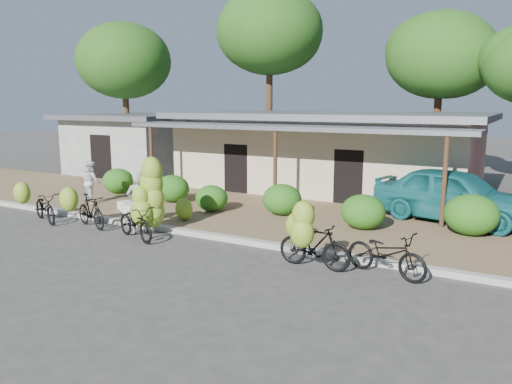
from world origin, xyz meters
TOP-DOWN VIEW (x-y plane):
  - ground at (0.00, 0.00)m, footprint 100.00×100.00m
  - sidewalk at (0.00, 5.00)m, footprint 60.00×6.00m
  - curb at (0.00, 2.00)m, footprint 60.00×0.25m
  - shop_main at (0.00, 10.93)m, footprint 13.00×8.50m
  - shop_grey at (-11.00, 10.99)m, footprint 7.00×6.00m
  - tree_back_left at (-13.69, 13.11)m, footprint 5.56×5.47m
  - tree_far_center at (-5.69, 16.11)m, footprint 5.94×5.88m
  - tree_center_right at (3.31, 16.61)m, footprint 5.27×5.15m
  - hedge_0 at (-6.89, 5.49)m, footprint 1.30×1.17m
  - hedge_1 at (-3.81, 5.15)m, footprint 1.29×1.17m
  - hedge_2 at (-1.63, 4.55)m, footprint 1.14×1.03m
  - hedge_3 at (0.72, 5.22)m, footprint 1.32×1.18m
  - hedge_4 at (3.62, 4.71)m, footprint 1.31×1.18m
  - hedge_5 at (6.45, 5.53)m, footprint 1.48×1.33m
  - bike_far_left at (-5.70, 0.96)m, footprint 1.94×1.47m
  - bike_left at (-3.86, 1.11)m, footprint 1.76×1.36m
  - bike_center at (-1.59, 1.17)m, footprint 1.96×1.48m
  - bike_right at (3.61, 0.92)m, footprint 1.81×1.17m
  - bike_far_right at (5.20, 1.37)m, footprint 2.06×1.17m
  - loose_banana_a at (-2.55, 2.61)m, footprint 0.52×0.44m
  - loose_banana_b at (-1.59, 2.97)m, footprint 0.58×0.49m
  - loose_banana_c at (2.35, 2.80)m, footprint 0.58×0.49m
  - sack_near at (-3.63, 2.93)m, footprint 0.94×0.68m
  - sack_far at (-4.25, 3.25)m, footprint 0.82×0.57m
  - vendor at (-2.00, 1.38)m, footprint 0.79×0.73m
  - bystander at (-6.26, 3.53)m, footprint 0.94×0.85m
  - teal_van at (5.79, 7.00)m, footprint 5.25×3.02m

SIDE VIEW (x-z plane):
  - ground at x=0.00m, z-range 0.00..0.00m
  - sidewalk at x=0.00m, z-range 0.00..0.12m
  - curb at x=0.00m, z-range 0.00..0.15m
  - sack_far at x=-4.25m, z-range 0.12..0.40m
  - sack_near at x=-3.63m, z-range 0.12..0.42m
  - loose_banana_a at x=-2.55m, z-range 0.12..0.77m
  - loose_banana_c at x=2.35m, z-range 0.12..0.84m
  - loose_banana_b at x=-1.59m, z-range 0.12..0.84m
  - bike_far_right at x=5.20m, z-range 0.00..1.02m
  - bike_far_left at x=-5.70m, z-range -0.13..1.24m
  - hedge_2 at x=-1.63m, z-range 0.12..1.01m
  - bike_left at x=-3.86m, z-range -0.06..1.27m
  - hedge_1 at x=-3.81m, z-range 0.12..1.13m
  - hedge_0 at x=-6.89m, z-range 0.12..1.13m
  - hedge_4 at x=3.62m, z-range 0.12..1.14m
  - hedge_3 at x=0.72m, z-range 0.12..1.15m
  - bike_right at x=3.61m, z-range -0.16..1.54m
  - hedge_5 at x=6.45m, z-range 0.12..1.28m
  - bike_center at x=-1.59m, z-range -0.25..2.04m
  - bystander at x=-6.26m, z-range 0.12..1.69m
  - vendor at x=-2.00m, z-range 0.00..1.82m
  - teal_van at x=5.79m, z-range 0.12..1.80m
  - shop_grey at x=-11.00m, z-range 0.04..3.19m
  - shop_main at x=0.00m, z-range 0.05..3.40m
  - tree_center_right at x=3.31m, z-range 2.07..10.13m
  - tree_back_left at x=-13.69m, z-range 2.09..10.44m
  - tree_far_center at x=-5.69m, z-range 2.73..12.71m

